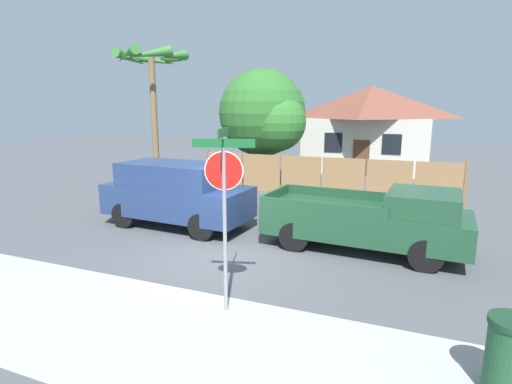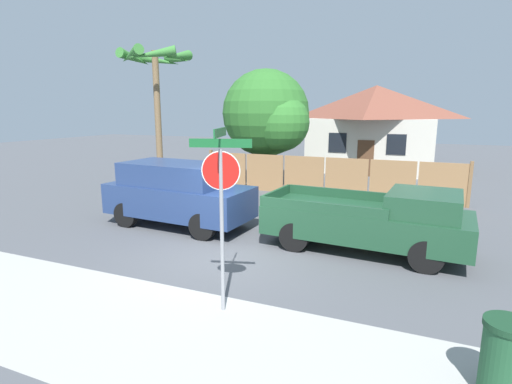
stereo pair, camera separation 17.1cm
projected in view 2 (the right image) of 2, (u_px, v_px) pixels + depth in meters
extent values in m
plane|color=#4C4F54|center=(223.00, 256.00, 10.09)|extent=(80.00, 80.00, 0.00)
cube|color=#A3A39E|center=(125.00, 324.00, 6.85)|extent=(36.00, 3.20, 0.01)
cube|color=#997047|center=(228.00, 170.00, 18.77)|extent=(1.76, 0.06, 1.66)
cube|color=#997047|center=(265.00, 173.00, 18.07)|extent=(1.76, 0.06, 1.66)
cube|color=#997047|center=(304.00, 175.00, 17.37)|extent=(1.76, 0.06, 1.66)
cube|color=#997047|center=(346.00, 178.00, 16.67)|extent=(1.76, 0.06, 1.66)
cube|color=#997047|center=(392.00, 181.00, 15.97)|extent=(1.76, 0.06, 1.66)
cube|color=#997047|center=(443.00, 184.00, 15.27)|extent=(1.76, 0.06, 1.66)
cube|color=brown|center=(211.00, 168.00, 19.11)|extent=(0.12, 0.12, 1.76)
cube|color=brown|center=(470.00, 185.00, 14.91)|extent=(0.12, 0.12, 1.76)
cube|color=beige|center=(374.00, 143.00, 25.18)|extent=(7.01, 7.03, 3.13)
pyramid|color=brown|center=(376.00, 102.00, 24.66)|extent=(7.57, 7.59, 1.99)
cube|color=black|center=(337.00, 143.00, 22.54)|extent=(1.00, 0.04, 1.10)
cube|color=black|center=(396.00, 145.00, 21.34)|extent=(1.00, 0.04, 1.10)
cube|color=brown|center=(365.00, 158.00, 22.10)|extent=(0.90, 0.04, 2.00)
cylinder|color=brown|center=(265.00, 165.00, 19.65)|extent=(0.40, 0.40, 1.92)
sphere|color=#2D6B28|center=(266.00, 113.00, 19.14)|extent=(4.14, 4.14, 4.14)
sphere|color=#31732C|center=(280.00, 122.00, 18.40)|extent=(2.69, 2.69, 2.69)
cylinder|color=brown|center=(158.00, 123.00, 17.82)|extent=(0.28, 0.28, 6.14)
cone|color=#387A33|center=(176.00, 56.00, 16.85)|extent=(0.44, 2.01, 0.74)
cone|color=#387A33|center=(178.00, 60.00, 17.90)|extent=(1.96, 1.39, 0.74)
cone|color=#387A33|center=(158.00, 61.00, 18.31)|extent=(1.96, 1.39, 0.74)
cone|color=#387A33|center=(135.00, 59.00, 17.67)|extent=(0.44, 2.01, 0.74)
cone|color=#387A33|center=(130.00, 56.00, 16.62)|extent=(1.96, 1.39, 0.74)
cone|color=#387A33|center=(152.00, 54.00, 16.21)|extent=(1.96, 1.39, 0.74)
cube|color=navy|center=(179.00, 200.00, 12.54)|extent=(4.77, 2.21, 0.95)
cube|color=navy|center=(175.00, 174.00, 12.43)|extent=(3.37, 1.96, 0.70)
cube|color=black|center=(217.00, 178.00, 11.74)|extent=(0.17, 1.67, 0.59)
cylinder|color=black|center=(232.00, 213.00, 12.73)|extent=(0.79, 0.22, 0.79)
cylinder|color=black|center=(202.00, 226.00, 11.26)|extent=(0.79, 0.22, 0.79)
cylinder|color=black|center=(161.00, 204.00, 14.00)|extent=(0.79, 0.22, 0.79)
cylinder|color=black|center=(126.00, 215.00, 12.53)|extent=(0.79, 0.22, 0.79)
cube|color=#1E472D|center=(364.00, 222.00, 10.38)|extent=(5.24, 2.37, 0.75)
cube|color=#1E472D|center=(425.00, 204.00, 9.63)|extent=(1.76, 1.98, 0.56)
cube|color=#1E472D|center=(342.00, 194.00, 11.51)|extent=(3.21, 0.29, 0.26)
cube|color=#1E472D|center=(321.00, 208.00, 9.82)|extent=(3.21, 0.29, 0.26)
cube|color=#1E472D|center=(276.00, 194.00, 11.39)|extent=(0.21, 1.93, 0.26)
cylinder|color=black|center=(431.00, 234.00, 10.55)|extent=(0.78, 0.22, 0.78)
cylinder|color=black|center=(426.00, 256.00, 8.96)|extent=(0.78, 0.22, 0.78)
cylinder|color=black|center=(316.00, 220.00, 11.95)|extent=(0.78, 0.22, 0.78)
cylinder|color=black|center=(294.00, 237.00, 10.36)|extent=(0.78, 0.22, 0.78)
cylinder|color=gray|center=(222.00, 233.00, 7.06)|extent=(0.07, 0.07, 2.97)
cylinder|color=red|center=(221.00, 171.00, 6.84)|extent=(0.62, 0.21, 0.64)
cylinder|color=white|center=(221.00, 171.00, 6.84)|extent=(0.66, 0.21, 0.68)
cube|color=#19602D|center=(220.00, 143.00, 6.75)|extent=(1.04, 0.33, 0.15)
cube|color=#19602D|center=(220.00, 132.00, 6.71)|extent=(0.30, 0.94, 0.15)
cylinder|color=#1E4C2D|center=(505.00, 363.00, 5.01)|extent=(0.57, 0.57, 0.98)
cylinder|color=#163922|center=(511.00, 325.00, 4.90)|extent=(0.61, 0.61, 0.08)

